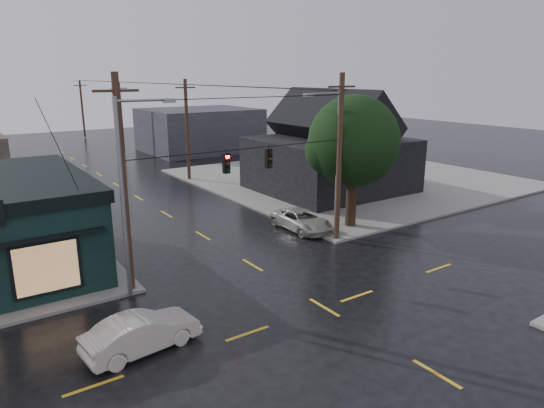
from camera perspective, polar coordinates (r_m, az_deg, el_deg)
ground_plane at (r=22.16m, az=6.16°, el=-12.00°), size 160.00×160.00×0.00m
sidewalk_ne at (r=49.04m, az=8.89°, el=3.10°), size 28.00×28.00×0.15m
ne_building at (r=42.79m, az=6.94°, el=7.42°), size 12.60×11.60×8.75m
corner_tree at (r=32.08m, az=9.59°, el=7.25°), size 5.98×5.98×8.70m
utility_pole_nw at (r=24.50m, az=-16.13°, el=-9.79°), size 2.00×0.32×10.15m
utility_pole_ne at (r=30.63m, az=7.58°, el=-4.25°), size 2.00×0.32×10.15m
utility_pole_far_a at (r=48.17m, az=-9.69°, el=2.76°), size 2.00×0.32×9.65m
utility_pole_far_b at (r=66.60m, az=-17.00°, el=5.68°), size 2.00×0.32×9.15m
utility_pole_far_c at (r=85.74m, az=-21.12°, el=7.28°), size 2.00×0.32×9.15m
span_signal_assembly at (r=25.45m, az=-2.86°, el=5.19°), size 13.00×0.48×1.23m
streetlight_nw at (r=23.81m, az=-16.28°, el=-10.55°), size 5.40×0.30×9.15m
streetlight_ne at (r=31.43m, az=7.41°, el=-3.74°), size 5.40×0.30×9.15m
bg_building_east at (r=66.93m, az=-8.55°, el=8.63°), size 14.00×12.00×5.60m
sedan_cream at (r=19.29m, az=-15.04°, el=-14.41°), size 4.52×2.03×1.44m
suv_silver at (r=32.24m, az=3.50°, el=-1.91°), size 2.27×4.85×1.34m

